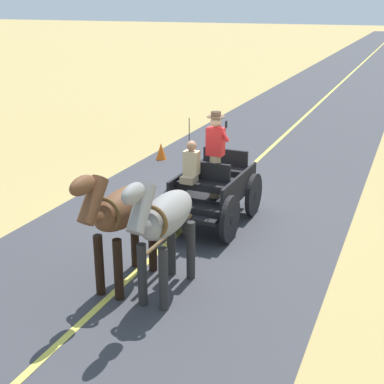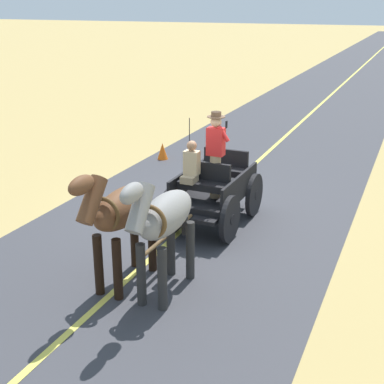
# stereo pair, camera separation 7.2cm
# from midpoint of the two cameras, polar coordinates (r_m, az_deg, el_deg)

# --- Properties ---
(ground_plane) EXTENTS (200.00, 200.00, 0.00)m
(ground_plane) POSITION_cam_midpoint_polar(r_m,az_deg,el_deg) (12.04, 0.75, -2.58)
(ground_plane) COLOR tan
(road_surface) EXTENTS (6.46, 160.00, 0.01)m
(road_surface) POSITION_cam_midpoint_polar(r_m,az_deg,el_deg) (12.04, 0.75, -2.57)
(road_surface) COLOR #38383D
(road_surface) RESTS_ON ground
(road_centre_stripe) EXTENTS (0.12, 160.00, 0.00)m
(road_centre_stripe) POSITION_cam_midpoint_polar(r_m,az_deg,el_deg) (12.03, 0.75, -2.54)
(road_centre_stripe) COLOR #DBCC4C
(road_centre_stripe) RESTS_ON road_surface
(horse_drawn_carriage) EXTENTS (1.45, 4.51, 2.50)m
(horse_drawn_carriage) POSITION_cam_midpoint_polar(r_m,az_deg,el_deg) (11.35, 2.40, 0.39)
(horse_drawn_carriage) COLOR black
(horse_drawn_carriage) RESTS_ON ground
(horse_near_side) EXTENTS (0.57, 2.13, 2.21)m
(horse_near_side) POSITION_cam_midpoint_polar(r_m,az_deg,el_deg) (8.44, -2.85, -2.89)
(horse_near_side) COLOR gray
(horse_near_side) RESTS_ON ground
(horse_off_side) EXTENTS (0.64, 2.13, 2.21)m
(horse_off_side) POSITION_cam_midpoint_polar(r_m,az_deg,el_deg) (8.79, -7.32, -2.09)
(horse_off_side) COLOR brown
(horse_off_side) RESTS_ON ground
(traffic_cone) EXTENTS (0.32, 0.32, 0.50)m
(traffic_cone) POSITION_cam_midpoint_polar(r_m,az_deg,el_deg) (16.32, -3.01, 4.33)
(traffic_cone) COLOR orange
(traffic_cone) RESTS_ON ground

